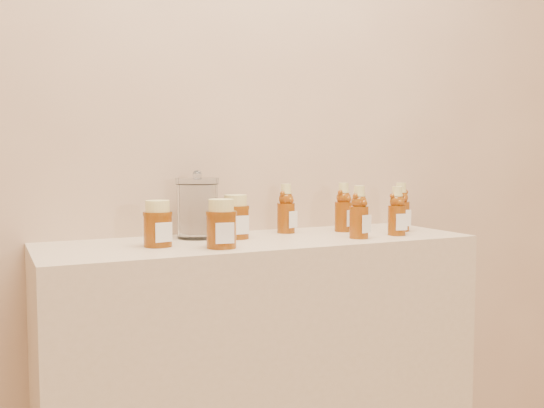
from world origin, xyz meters
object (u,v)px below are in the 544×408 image
bear_bottle_back_left (286,205)px  honey_jar_left (158,224)px  glass_canister (197,205)px  bear_bottle_front_left (359,209)px  display_table (261,396)px

bear_bottle_back_left → honey_jar_left: bearing=170.6°
honey_jar_left → glass_canister: 0.19m
bear_bottle_back_left → glass_canister: size_ratio=0.90×
bear_bottle_back_left → bear_bottle_front_left: same height
bear_bottle_front_left → glass_canister: bearing=136.9°
honey_jar_left → display_table: bearing=-6.1°
display_table → glass_canister: 0.57m
bear_bottle_back_left → honey_jar_left: bear_bottle_back_left is taller
bear_bottle_front_left → honey_jar_left: bear_bottle_front_left is taller
bear_bottle_front_left → glass_canister: 0.46m
display_table → glass_canister: (-0.15, 0.10, 0.54)m
bear_bottle_back_left → honey_jar_left: 0.44m
display_table → bear_bottle_front_left: bearing=-20.9°
display_table → honey_jar_left: size_ratio=10.16×
bear_bottle_back_left → glass_canister: (-0.28, 0.00, 0.01)m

